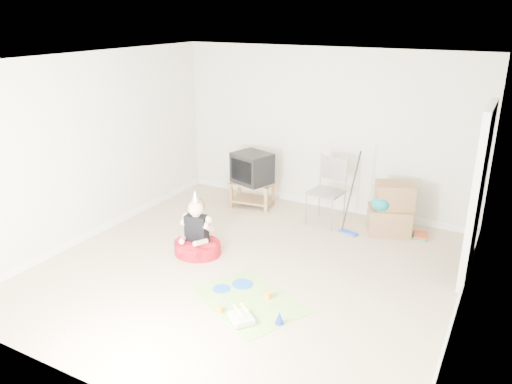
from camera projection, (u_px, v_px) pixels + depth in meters
The scene contains 16 objects.
ground at pixel (248, 269), 6.39m from camera, with size 5.00×5.00×0.00m, color #CBB492.
doorway_recess at pixel (479, 197), 5.92m from camera, with size 0.02×0.90×2.05m, color black.
tv_stand at pixel (252, 192), 8.34m from camera, with size 0.73×0.51×0.42m.
crt_tv at pixel (252, 168), 8.19m from camera, with size 0.58×0.48×0.50m, color black.
folding_chair at pixel (326, 192), 7.58m from camera, with size 0.52×0.50×1.06m.
cardboard_boxes at pixel (391, 209), 7.31m from camera, with size 0.73×0.67×0.77m.
floor_mop at pixel (349, 217), 7.30m from camera, with size 0.31×0.39×1.19m.
book_pile at pixel (421, 235), 7.26m from camera, with size 0.25×0.29×0.06m.
seated_woman at pixel (197, 240), 6.71m from camera, with size 0.73×0.73×0.92m.
party_mat at pixel (248, 301), 5.68m from camera, with size 1.23×0.89×0.01m, color #FF357F.
birthday_cake at pixel (241, 319), 5.29m from camera, with size 0.34×0.33×0.14m.
blue_plate_near at pixel (242, 284), 6.00m from camera, with size 0.25×0.25×0.01m, color blue.
blue_plate_far at pixel (221, 289), 5.90m from camera, with size 0.20×0.20×0.01m, color blue.
orange_cup_near at pixel (268, 295), 5.70m from camera, with size 0.08×0.08×0.09m, color orange.
orange_cup_far at pixel (220, 309), 5.44m from camera, with size 0.07×0.07×0.08m, color orange.
blue_party_hat at pixel (279, 318), 5.24m from camera, with size 0.10×0.10×0.14m, color #1C35C4.
Camera 1 is at (2.80, -4.93, 3.11)m, focal length 35.00 mm.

